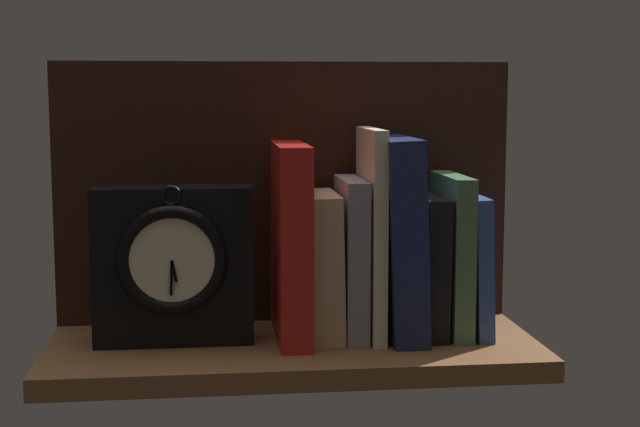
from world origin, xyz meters
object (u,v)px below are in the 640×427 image
object	(u,v)px
book_tan_shortstories	(322,265)
book_navy_bierce	(397,237)
book_gray_chess	(351,258)
framed_clock	(173,264)
book_red_requiem	(288,241)
book_black_skeptic	(427,265)
book_blue_modern	(471,263)
book_green_romantic	(452,254)
book_cream_twain	(371,233)

from	to	relation	value
book_tan_shortstories	book_navy_bierce	bearing A→B (deg)	0.00
book_gray_chess	framed_clock	distance (cm)	21.52
book_navy_bierce	framed_clock	xyz separation A→B (cm)	(-27.15, -1.30, -2.60)
book_red_requiem	framed_clock	world-z (taller)	book_red_requiem
book_black_skeptic	book_gray_chess	bearing A→B (deg)	180.00
book_black_skeptic	framed_clock	bearing A→B (deg)	-177.60
book_black_skeptic	book_blue_modern	world-z (taller)	same
book_gray_chess	book_blue_modern	xyz separation A→B (cm)	(15.09, 0.00, -1.06)
book_red_requiem	book_navy_bierce	xyz separation A→B (cm)	(13.40, 0.00, 0.32)
book_tan_shortstories	framed_clock	size ratio (longest dim) A/B	0.92
book_navy_bierce	book_black_skeptic	world-z (taller)	book_navy_bierce
book_tan_shortstories	book_blue_modern	bearing A→B (deg)	0.00
book_green_romantic	book_navy_bierce	bearing A→B (deg)	180.00
book_gray_chess	book_cream_twain	distance (cm)	3.89
book_cream_twain	book_blue_modern	xyz separation A→B (cm)	(12.65, 0.00, -4.08)
book_green_romantic	framed_clock	bearing A→B (deg)	-177.81
book_gray_chess	book_red_requiem	bearing A→B (deg)	180.00
book_black_skeptic	book_blue_modern	xyz separation A→B (cm)	(5.56, 0.00, 0.03)
book_red_requiem	book_green_romantic	xyz separation A→B (cm)	(20.29, 0.00, -1.98)
book_black_skeptic	book_navy_bierce	bearing A→B (deg)	180.00
book_blue_modern	framed_clock	bearing A→B (deg)	-177.96
book_green_romantic	book_blue_modern	bearing A→B (deg)	0.00
book_gray_chess	book_navy_bierce	bearing A→B (deg)	0.00
book_tan_shortstories	framed_clock	distance (cm)	17.96
book_cream_twain	book_navy_bierce	distance (cm)	3.27
book_black_skeptic	framed_clock	world-z (taller)	framed_clock
book_tan_shortstories	book_navy_bierce	xyz separation A→B (cm)	(9.25, 0.00, 3.33)
book_green_romantic	book_gray_chess	bearing A→B (deg)	180.00
book_cream_twain	book_navy_bierce	world-z (taller)	book_cream_twain
book_green_romantic	book_blue_modern	world-z (taller)	book_green_romantic
book_red_requiem	book_black_skeptic	size ratio (longest dim) A/B	1.38
book_blue_modern	framed_clock	world-z (taller)	framed_clock
book_green_romantic	framed_clock	distance (cm)	34.06
book_tan_shortstories	book_cream_twain	size ratio (longest dim) A/B	0.69
book_red_requiem	framed_clock	size ratio (longest dim) A/B	1.23
book_cream_twain	book_tan_shortstories	bearing A→B (deg)	-180.00
book_cream_twain	book_blue_modern	distance (cm)	13.29
book_cream_twain	framed_clock	size ratio (longest dim) A/B	1.32
book_cream_twain	book_green_romantic	distance (cm)	10.51
book_navy_bierce	framed_clock	world-z (taller)	book_navy_bierce
book_navy_bierce	book_black_skeptic	size ratio (longest dim) A/B	1.41
book_red_requiem	book_tan_shortstories	distance (cm)	5.13
book_tan_shortstories	book_green_romantic	size ratio (longest dim) A/B	0.90
book_red_requiem	book_green_romantic	world-z (taller)	book_red_requiem
book_red_requiem	book_navy_bierce	size ratio (longest dim) A/B	0.97
book_cream_twain	book_blue_modern	size ratio (longest dim) A/B	1.47
framed_clock	book_gray_chess	bearing A→B (deg)	3.46
book_tan_shortstories	book_black_skeptic	distance (cm)	13.12
book_black_skeptic	framed_clock	size ratio (longest dim) A/B	0.90
book_green_romantic	book_red_requiem	bearing A→B (deg)	180.00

